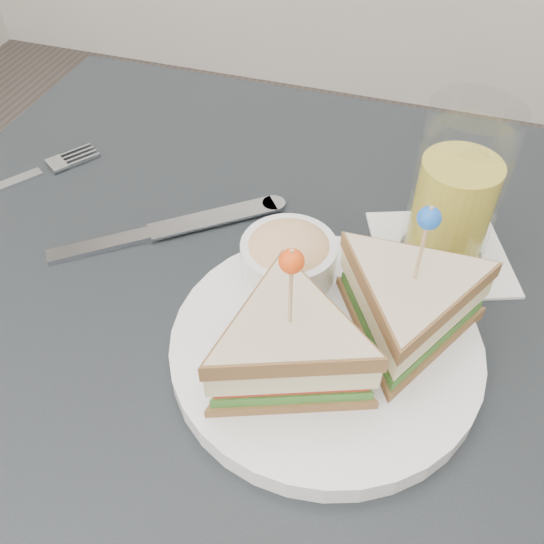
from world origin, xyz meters
The scene contains 5 objects.
table centered at (0.00, 0.00, 0.67)m, with size 0.80×0.80×0.75m.
plate_meal centered at (0.07, -0.02, 0.79)m, with size 0.30×0.29×0.15m.
cutlery_fork centered at (-0.31, 0.11, 0.75)m, with size 0.13×0.17×0.01m.
cutlery_knife centered at (-0.13, 0.07, 0.75)m, with size 0.21×0.17×0.01m.
drink_set centered at (0.14, 0.13, 0.82)m, with size 0.16×0.16×0.16m.
Camera 1 is at (0.12, -0.33, 1.16)m, focal length 40.00 mm.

